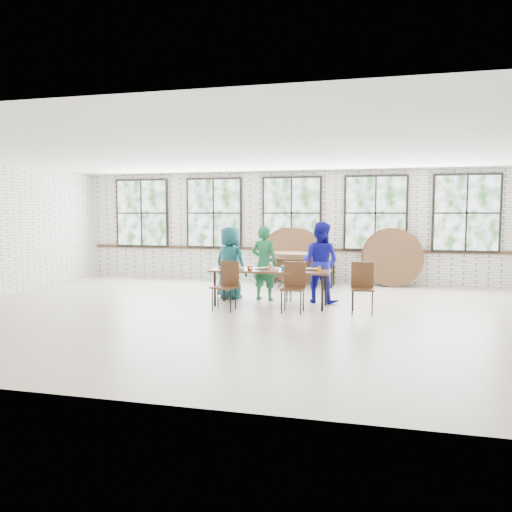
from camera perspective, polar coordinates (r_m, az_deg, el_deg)
The scene contains 13 objects.
room at distance 13.51m, azimuth 4.09°, elevation 4.72°, with size 12.00×12.00×12.00m.
dining_table at distance 10.04m, azimuth 1.66°, elevation -1.85°, with size 2.40×0.80×0.74m.
chair_near_left at distance 9.66m, azimuth -3.34°, elevation -2.91°, with size 0.53×0.52×0.95m.
chair_near_right at distance 9.49m, azimuth 4.34°, elevation -3.05°, with size 0.44×0.42×0.95m.
chair_spare at distance 9.63m, azimuth 12.07°, elevation -3.03°, with size 0.45×0.44×0.95m.
adult_teal at distance 10.92m, azimuth -2.98°, elevation -0.77°, with size 0.77×0.50×1.58m, color #164854.
adult_green at distance 10.72m, azimuth 0.95°, elevation -0.80°, with size 0.59×0.38×1.61m, color #1C6C3E.
toddler at distance 10.67m, azimuth 3.75°, elevation -3.12°, with size 0.49×0.28×0.76m, color #13253C.
adult_blue at distance 10.52m, azimuth 7.35°, elevation -0.72°, with size 0.82×0.64×1.69m, color #1717A6.
storage_table at distance 12.89m, azimuth 5.32°, elevation -0.38°, with size 1.84×0.84×0.74m.
tabletop_clutter at distance 9.98m, azimuth 2.08°, elevation -1.46°, with size 2.11×0.61×0.11m.
round_tops_stacked at distance 12.88m, azimuth 5.32°, elevation 0.14°, with size 1.50×1.50×0.13m.
round_tops_leaning at distance 13.20m, azimuth 9.65°, elevation -0.10°, with size 4.24×0.39×1.50m.
Camera 1 is at (2.27, -8.88, 1.87)m, focal length 35.00 mm.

